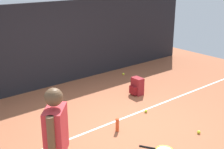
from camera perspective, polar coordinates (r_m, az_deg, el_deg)
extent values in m
plane|color=#9E5638|center=(6.22, 2.37, -9.69)|extent=(12.00, 12.00, 0.00)
cube|color=black|center=(8.16, -11.71, 5.37)|extent=(10.00, 0.10, 2.24)
cube|color=white|center=(6.41, 0.67, -8.74)|extent=(9.00, 0.05, 0.00)
cube|color=red|center=(3.77, -10.48, -10.37)|extent=(0.43, 0.44, 0.60)
sphere|color=brown|center=(3.58, -10.90, -4.19)|extent=(0.22, 0.22, 0.22)
cylinder|color=brown|center=(3.59, -11.29, -12.20)|extent=(0.09, 0.09, 0.62)
cylinder|color=brown|center=(3.96, -9.74, -8.95)|extent=(0.09, 0.09, 0.62)
cylinder|color=black|center=(5.56, 6.69, -13.41)|extent=(0.18, 0.27, 0.03)
cube|color=maroon|center=(7.69, 4.78, -2.17)|extent=(0.22, 0.31, 0.44)
cube|color=maroon|center=(7.63, 3.97, -2.95)|extent=(0.09, 0.22, 0.20)
sphere|color=#CCE033|center=(9.14, 2.16, 0.09)|extent=(0.07, 0.07, 0.07)
sphere|color=#CCE033|center=(6.17, 15.96, -10.34)|extent=(0.07, 0.07, 0.07)
sphere|color=#CCE033|center=(6.80, 6.36, -6.85)|extent=(0.07, 0.07, 0.07)
cylinder|color=#D84C26|center=(5.98, 1.00, -9.43)|extent=(0.07, 0.07, 0.27)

